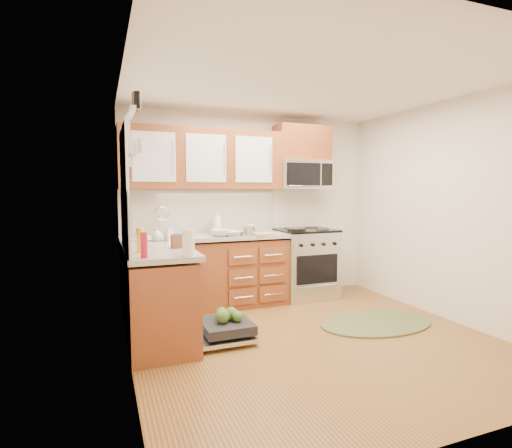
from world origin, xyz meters
name	(u,v)px	position (x,y,z in m)	size (l,w,h in m)	color
floor	(313,339)	(0.00, 0.00, 0.00)	(3.50, 3.50, 0.00)	brown
ceiling	(316,83)	(0.00, 0.00, 2.50)	(3.50, 3.50, 0.00)	white
wall_back	(252,207)	(0.00, 1.75, 1.25)	(3.50, 0.04, 2.50)	silver
wall_front	(468,233)	(0.00, -1.75, 1.25)	(3.50, 0.04, 2.50)	silver
wall_left	(127,220)	(-1.75, 0.00, 1.25)	(0.04, 3.50, 2.50)	silver
wall_right	(450,211)	(1.75, 0.00, 1.25)	(0.04, 3.50, 2.50)	silver
base_cabinet_back	(206,274)	(-0.73, 1.45, 0.42)	(2.05, 0.60, 0.85)	maroon
base_cabinet_left	(158,298)	(-1.45, 0.52, 0.42)	(0.60, 1.25, 0.85)	maroon
countertop_back	(206,237)	(-0.72, 1.44, 0.90)	(2.07, 0.64, 0.05)	#A19E93
countertop_left	(158,251)	(-1.44, 0.53, 0.90)	(0.64, 1.27, 0.05)	#A19E93
backsplash_back	(200,211)	(-0.73, 1.74, 1.21)	(2.05, 0.02, 0.57)	beige
backsplash_left	(125,220)	(-1.74, 0.52, 1.21)	(0.02, 1.25, 0.57)	beige
upper_cabinets	(203,159)	(-0.73, 1.57, 1.88)	(2.05, 0.35, 0.75)	maroon
cabinet_over_mw	(302,143)	(0.68, 1.57, 2.13)	(0.76, 0.35, 0.47)	maroon
range	(306,263)	(0.68, 1.43, 0.47)	(0.76, 0.64, 0.95)	silver
microwave	(302,175)	(0.68, 1.55, 1.70)	(0.76, 0.38, 0.40)	silver
sink	(164,247)	(-1.25, 1.42, 0.80)	(0.62, 0.50, 0.26)	white
dishwasher	(222,330)	(-0.86, 0.30, 0.10)	(0.70, 0.60, 0.20)	silver
window	(124,184)	(-1.74, 0.50, 1.55)	(0.03, 1.05, 1.05)	white
window_blind	(126,148)	(-1.71, 0.50, 1.88)	(0.02, 0.96, 0.40)	white
shelf_upper	(131,112)	(-1.72, -0.35, 2.05)	(0.04, 0.40, 0.03)	white
shelf_lower	(132,155)	(-1.72, -0.35, 1.75)	(0.04, 0.40, 0.03)	white
rug	(376,322)	(0.89, 0.15, 0.01)	(1.34, 0.87, 0.02)	#585F36
skillet	(296,230)	(0.40, 1.18, 0.97)	(0.24, 0.24, 0.04)	black
stock_pot	(247,231)	(-0.26, 1.22, 0.98)	(0.19, 0.19, 0.11)	silver
cutting_board	(264,234)	(-0.04, 1.22, 0.94)	(0.29, 0.19, 0.02)	tan
canister	(214,227)	(-0.59, 1.59, 1.00)	(0.10, 0.10, 0.16)	silver
paper_towel_roll	(188,242)	(-1.25, -0.02, 1.04)	(0.11, 0.11, 0.23)	white
mustard_bottle	(140,240)	(-1.62, 0.31, 1.04)	(0.07, 0.07, 0.22)	yellow
red_bottle	(144,245)	(-1.62, 0.00, 1.03)	(0.06, 0.06, 0.22)	red
wooden_box	(178,241)	(-1.25, 0.47, 0.99)	(0.13, 0.09, 0.13)	brown
blue_carton	(178,241)	(-1.25, 0.49, 0.99)	(0.09, 0.05, 0.14)	blue
bowl_a	(231,233)	(-0.46, 1.25, 0.95)	(0.24, 0.24, 0.06)	#999999
bowl_b	(221,233)	(-0.58, 1.27, 0.97)	(0.26, 0.26, 0.08)	#999999
cup	(250,227)	(-0.06, 1.65, 0.98)	(0.14, 0.14, 0.11)	#999999
soap_bottle_a	(217,223)	(-0.57, 1.48, 1.08)	(0.12, 0.12, 0.30)	#999999
soap_bottle_b	(169,233)	(-1.25, 1.05, 1.02)	(0.08, 0.08, 0.18)	#999999
soap_bottle_c	(157,234)	(-1.38, 1.05, 1.00)	(0.12, 0.12, 0.16)	#999999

